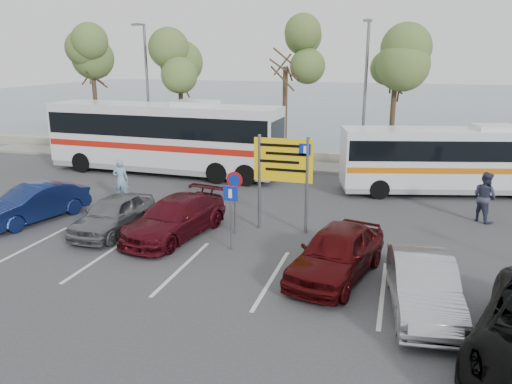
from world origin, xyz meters
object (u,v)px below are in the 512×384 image
(street_lamp_right, at_px, (365,90))
(car_red, at_px, (337,252))
(direction_sign, at_px, (283,168))
(car_silver_a, at_px, (113,214))
(pedestrian_near, at_px, (121,180))
(coach_bus_right, at_px, (456,162))
(pedestrian_far, at_px, (485,197))
(car_silver_b, at_px, (423,285))
(coach_bus_left, at_px, (164,140))
(street_lamp_left, at_px, (147,85))
(car_blue, at_px, (34,203))
(car_maroon, at_px, (175,218))

(street_lamp_right, height_order, car_red, street_lamp_right)
(direction_sign, relative_size, car_silver_a, 0.89)
(pedestrian_near, bearing_deg, coach_bus_right, -174.65)
(pedestrian_far, bearing_deg, car_silver_b, 120.14)
(car_silver_a, xyz_separation_m, car_red, (8.50, -1.56, 0.08))
(coach_bus_left, height_order, pedestrian_near, coach_bus_left)
(coach_bus_right, xyz_separation_m, car_silver_b, (-1.70, -12.22, -0.81))
(direction_sign, relative_size, coach_bus_left, 0.27)
(street_lamp_left, bearing_deg, pedestrian_far, -20.89)
(coach_bus_right, bearing_deg, car_silver_a, -143.77)
(street_lamp_left, xyz_separation_m, car_silver_b, (15.90, -15.25, -3.88))
(car_silver_a, xyz_separation_m, car_silver_b, (10.90, -2.99, 0.03))
(car_blue, distance_m, pedestrian_near, 3.95)
(street_lamp_right, bearing_deg, car_maroon, -114.98)
(direction_sign, relative_size, car_red, 0.79)
(car_blue, bearing_deg, car_silver_a, 12.27)
(coach_bus_right, bearing_deg, car_maroon, -138.62)
(direction_sign, xyz_separation_m, pedestrian_far, (7.39, 3.30, -1.42))
(coach_bus_left, bearing_deg, car_blue, -98.10)
(direction_sign, distance_m, car_silver_b, 7.16)
(pedestrian_near, bearing_deg, car_silver_a, 101.90)
(car_maroon, bearing_deg, coach_bus_right, 51.99)
(street_lamp_left, relative_size, coach_bus_right, 0.74)
(car_silver_a, bearing_deg, pedestrian_near, 118.86)
(coach_bus_left, distance_m, coach_bus_right, 15.07)
(street_lamp_right, relative_size, direction_sign, 2.23)
(street_lamp_right, bearing_deg, car_silver_b, -79.24)
(street_lamp_right, bearing_deg, street_lamp_left, 180.00)
(street_lamp_right, bearing_deg, coach_bus_left, -163.91)
(car_red, bearing_deg, car_silver_b, -17.01)
(coach_bus_left, bearing_deg, direction_sign, -40.76)
(street_lamp_right, height_order, car_blue, street_lamp_right)
(street_lamp_right, distance_m, coach_bus_left, 11.23)
(car_blue, bearing_deg, street_lamp_left, 111.93)
(car_maroon, relative_size, car_silver_b, 1.12)
(coach_bus_right, distance_m, car_red, 11.57)
(street_lamp_left, bearing_deg, pedestrian_near, -70.17)
(car_silver_a, relative_size, pedestrian_far, 2.02)
(coach_bus_left, height_order, car_blue, coach_bus_left)
(car_blue, height_order, pedestrian_near, pedestrian_near)
(street_lamp_right, distance_m, car_blue, 17.25)
(car_silver_b, height_order, pedestrian_far, pedestrian_far)
(pedestrian_far, bearing_deg, car_silver_a, 68.36)
(direction_sign, relative_size, pedestrian_near, 1.89)
(car_silver_a, height_order, car_blue, car_blue)
(street_lamp_left, bearing_deg, street_lamp_right, 0.00)
(car_maroon, bearing_deg, coach_bus_left, 129.02)
(street_lamp_left, distance_m, coach_bus_right, 18.12)
(coach_bus_right, relative_size, car_maroon, 2.22)
(direction_sign, height_order, pedestrian_near, direction_sign)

